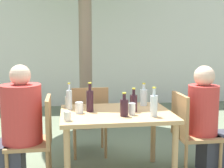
{
  "coord_description": "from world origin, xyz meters",
  "views": [
    {
      "loc": [
        -0.5,
        -3.12,
        1.46
      ],
      "look_at": [
        0.0,
        0.3,
        0.97
      ],
      "focal_mm": 50.0,
      "sensor_mm": 36.0,
      "label": 1
    }
  ],
  "objects": [
    {
      "name": "dining_table_front",
      "position": [
        0.0,
        0.0,
        0.63
      ],
      "size": [
        1.14,
        0.88,
        0.72
      ],
      "color": "tan",
      "rests_on": "ground_plane"
    },
    {
      "name": "drinking_glass_2",
      "position": [
        -0.5,
        -0.29,
        0.77
      ],
      "size": [
        0.07,
        0.07,
        0.09
      ],
      "color": "silver",
      "rests_on": "dining_table_front"
    },
    {
      "name": "drinking_glass_0",
      "position": [
        -0.26,
        0.3,
        0.77
      ],
      "size": [
        0.06,
        0.06,
        0.09
      ],
      "color": "silver",
      "rests_on": "dining_table_front"
    },
    {
      "name": "wine_bottle_3",
      "position": [
        -0.27,
        0.06,
        0.84
      ],
      "size": [
        0.07,
        0.07,
        0.31
      ],
      "color": "#331923",
      "rests_on": "dining_table_front"
    },
    {
      "name": "wine_bottle_5",
      "position": [
        0.18,
        -0.01,
        0.82
      ],
      "size": [
        0.07,
        0.07,
        0.25
      ],
      "color": "#331923",
      "rests_on": "dining_table_front"
    },
    {
      "name": "patio_chair_2",
      "position": [
        -0.23,
        0.67,
        0.5
      ],
      "size": [
        0.44,
        0.44,
        0.89
      ],
      "rotation": [
        0.0,
        0.0,
        3.14
      ],
      "color": "#A87A4C",
      "rests_on": "ground_plane"
    },
    {
      "name": "patio_chair_1",
      "position": [
        0.8,
        0.0,
        0.5
      ],
      "size": [
        0.44,
        0.44,
        0.89
      ],
      "rotation": [
        0.0,
        0.0,
        1.57
      ],
      "color": "#A87A4C",
      "rests_on": "ground_plane"
    },
    {
      "name": "person_seated_0",
      "position": [
        -1.03,
        -0.0,
        0.56
      ],
      "size": [
        0.6,
        0.4,
        1.22
      ],
      "rotation": [
        0.0,
        0.0,
        -1.57
      ],
      "color": "#383842",
      "rests_on": "ground_plane"
    },
    {
      "name": "patio_chair_0",
      "position": [
        -0.8,
        0.0,
        0.5
      ],
      "size": [
        0.44,
        0.44,
        0.89
      ],
      "rotation": [
        0.0,
        0.0,
        -1.57
      ],
      "color": "#A87A4C",
      "rests_on": "ground_plane"
    },
    {
      "name": "water_bottle_2",
      "position": [
        0.33,
        -0.24,
        0.83
      ],
      "size": [
        0.07,
        0.07,
        0.29
      ],
      "color": "silver",
      "rests_on": "dining_table_front"
    },
    {
      "name": "drinking_glass_3",
      "position": [
        0.14,
        -0.15,
        0.78
      ],
      "size": [
        0.07,
        0.07,
        0.12
      ],
      "color": "white",
      "rests_on": "dining_table_front"
    },
    {
      "name": "wine_bottle_0",
      "position": [
        0.05,
        -0.19,
        0.81
      ],
      "size": [
        0.08,
        0.08,
        0.24
      ],
      "color": "#331923",
      "rests_on": "dining_table_front"
    },
    {
      "name": "water_bottle_1",
      "position": [
        0.36,
        0.27,
        0.82
      ],
      "size": [
        0.08,
        0.08,
        0.26
      ],
      "color": "silver",
      "rests_on": "dining_table_front"
    },
    {
      "name": "person_seated_1",
      "position": [
        1.04,
        -0.0,
        0.53
      ],
      "size": [
        0.56,
        0.33,
        1.19
      ],
      "rotation": [
        0.0,
        0.0,
        1.57
      ],
      "color": "#383842",
      "rests_on": "ground_plane"
    },
    {
      "name": "cafe_building_wall",
      "position": [
        0.0,
        3.82,
        1.4
      ],
      "size": [
        10.0,
        0.08,
        2.8
      ],
      "color": "silver",
      "rests_on": "ground_plane"
    },
    {
      "name": "water_bottle_4",
      "position": [
        -0.48,
        0.19,
        0.83
      ],
      "size": [
        0.06,
        0.06,
        0.29
      ],
      "color": "silver",
      "rests_on": "dining_table_front"
    },
    {
      "name": "drinking_glass_1",
      "position": [
        -0.38,
        0.0,
        0.78
      ],
      "size": [
        0.08,
        0.08,
        0.11
      ],
      "color": "white",
      "rests_on": "dining_table_front"
    },
    {
      "name": "drinking_glass_4",
      "position": [
        -0.49,
        0.28,
        0.78
      ],
      "size": [
        0.07,
        0.07,
        0.13
      ],
      "color": "silver",
      "rests_on": "dining_table_front"
    }
  ]
}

